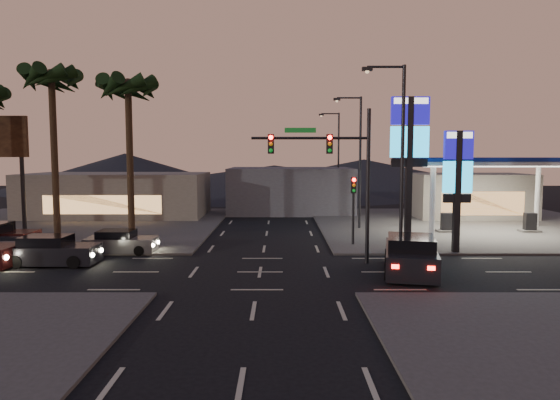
{
  "coord_description": "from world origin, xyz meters",
  "views": [
    {
      "loc": [
        0.97,
        -23.65,
        5.6
      ],
      "look_at": [
        0.96,
        5.61,
        3.0
      ],
      "focal_mm": 32.0,
      "sensor_mm": 36.0,
      "label": 1
    }
  ],
  "objects_px": {
    "pylon_sign_short": "(458,173)",
    "suv_station": "(410,256)",
    "pylon_sign_tall": "(410,142)",
    "traffic_signal_mast": "(334,163)",
    "car_lane_a_front": "(51,251)",
    "gas_station": "(491,163)",
    "car_lane_b_front": "(120,242)"
  },
  "relations": [
    {
      "from": "pylon_sign_short",
      "to": "car_lane_b_front",
      "type": "distance_m",
      "value": 19.68
    },
    {
      "from": "car_lane_a_front",
      "to": "car_lane_b_front",
      "type": "height_order",
      "value": "car_lane_a_front"
    },
    {
      "from": "pylon_sign_short",
      "to": "gas_station",
      "type": "bearing_deg",
      "value": 56.31
    },
    {
      "from": "pylon_sign_tall",
      "to": "car_lane_a_front",
      "type": "xyz_separation_m",
      "value": [
        -19.31,
        -3.86,
        -5.69
      ]
    },
    {
      "from": "traffic_signal_mast",
      "to": "car_lane_a_front",
      "type": "distance_m",
      "value": 15.25
    },
    {
      "from": "car_lane_b_front",
      "to": "suv_station",
      "type": "relative_size",
      "value": 0.71
    },
    {
      "from": "gas_station",
      "to": "pylon_sign_short",
      "type": "bearing_deg",
      "value": -123.69
    },
    {
      "from": "pylon_sign_tall",
      "to": "pylon_sign_short",
      "type": "relative_size",
      "value": 1.29
    },
    {
      "from": "pylon_sign_short",
      "to": "traffic_signal_mast",
      "type": "bearing_deg",
      "value": -160.87
    },
    {
      "from": "gas_station",
      "to": "pylon_sign_tall",
      "type": "height_order",
      "value": "pylon_sign_tall"
    },
    {
      "from": "traffic_signal_mast",
      "to": "car_lane_a_front",
      "type": "height_order",
      "value": "traffic_signal_mast"
    },
    {
      "from": "car_lane_b_front",
      "to": "suv_station",
      "type": "distance_m",
      "value": 16.22
    },
    {
      "from": "traffic_signal_mast",
      "to": "suv_station",
      "type": "distance_m",
      "value": 5.98
    },
    {
      "from": "gas_station",
      "to": "suv_station",
      "type": "distance_m",
      "value": 15.64
    },
    {
      "from": "pylon_sign_tall",
      "to": "gas_station",
      "type": "bearing_deg",
      "value": 40.91
    },
    {
      "from": "traffic_signal_mast",
      "to": "gas_station",
      "type": "bearing_deg",
      "value": 39.28
    },
    {
      "from": "pylon_sign_tall",
      "to": "suv_station",
      "type": "bearing_deg",
      "value": -102.9
    },
    {
      "from": "car_lane_a_front",
      "to": "car_lane_b_front",
      "type": "distance_m",
      "value": 4.03
    },
    {
      "from": "car_lane_b_front",
      "to": "suv_station",
      "type": "height_order",
      "value": "suv_station"
    },
    {
      "from": "pylon_sign_short",
      "to": "traffic_signal_mast",
      "type": "distance_m",
      "value": 7.69
    },
    {
      "from": "pylon_sign_short",
      "to": "suv_station",
      "type": "xyz_separation_m",
      "value": [
        -3.81,
        -4.71,
        -3.81
      ]
    },
    {
      "from": "pylon_sign_tall",
      "to": "car_lane_a_front",
      "type": "bearing_deg",
      "value": -168.69
    },
    {
      "from": "pylon_sign_tall",
      "to": "traffic_signal_mast",
      "type": "height_order",
      "value": "pylon_sign_tall"
    },
    {
      "from": "gas_station",
      "to": "suv_station",
      "type": "bearing_deg",
      "value": -125.81
    },
    {
      "from": "traffic_signal_mast",
      "to": "suv_station",
      "type": "height_order",
      "value": "traffic_signal_mast"
    },
    {
      "from": "gas_station",
      "to": "car_lane_a_front",
      "type": "bearing_deg",
      "value": -158.87
    },
    {
      "from": "pylon_sign_short",
      "to": "car_lane_b_front",
      "type": "height_order",
      "value": "pylon_sign_short"
    },
    {
      "from": "car_lane_b_front",
      "to": "suv_station",
      "type": "xyz_separation_m",
      "value": [
        15.45,
        -4.96,
        0.23
      ]
    },
    {
      "from": "car_lane_a_front",
      "to": "suv_station",
      "type": "distance_m",
      "value": 18.09
    },
    {
      "from": "pylon_sign_tall",
      "to": "traffic_signal_mast",
      "type": "relative_size",
      "value": 1.12
    },
    {
      "from": "pylon_sign_tall",
      "to": "car_lane_b_front",
      "type": "distance_m",
      "value": 17.74
    },
    {
      "from": "pylon_sign_tall",
      "to": "car_lane_a_front",
      "type": "distance_m",
      "value": 20.49
    }
  ]
}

